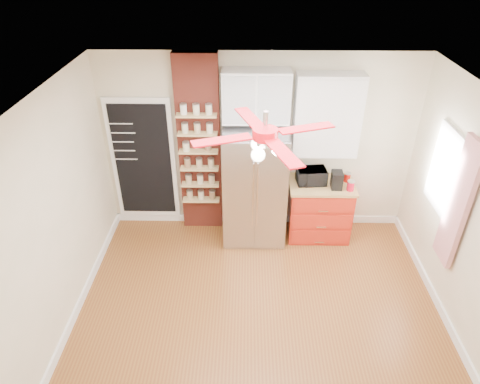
{
  "coord_description": "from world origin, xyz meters",
  "views": [
    {
      "loc": [
        -0.17,
        -3.63,
        4.06
      ],
      "look_at": [
        -0.25,
        0.9,
        1.23
      ],
      "focal_mm": 32.0,
      "sensor_mm": 36.0,
      "label": 1
    }
  ],
  "objects_px": {
    "fridge": "(255,186)",
    "red_cabinet": "(319,209)",
    "canister_left": "(351,186)",
    "pantry_jar_oats": "(186,147)",
    "ceiling_fan": "(265,135)",
    "toaster_oven": "(311,176)",
    "coffee_maker": "(337,180)"
  },
  "relations": [
    {
      "from": "fridge",
      "to": "red_cabinet",
      "type": "bearing_deg",
      "value": 2.95
    },
    {
      "from": "canister_left",
      "to": "pantry_jar_oats",
      "type": "relative_size",
      "value": 1.11
    },
    {
      "from": "ceiling_fan",
      "to": "canister_left",
      "type": "height_order",
      "value": "ceiling_fan"
    },
    {
      "from": "fridge",
      "to": "red_cabinet",
      "type": "xyz_separation_m",
      "value": [
        0.97,
        0.05,
        -0.42
      ]
    },
    {
      "from": "toaster_oven",
      "to": "pantry_jar_oats",
      "type": "xyz_separation_m",
      "value": [
        -1.78,
        0.06,
        0.42
      ]
    },
    {
      "from": "fridge",
      "to": "canister_left",
      "type": "relative_size",
      "value": 12.71
    },
    {
      "from": "pantry_jar_oats",
      "to": "ceiling_fan",
      "type": "bearing_deg",
      "value": -59.92
    },
    {
      "from": "ceiling_fan",
      "to": "pantry_jar_oats",
      "type": "bearing_deg",
      "value": 120.08
    },
    {
      "from": "coffee_maker",
      "to": "canister_left",
      "type": "relative_size",
      "value": 1.82
    },
    {
      "from": "toaster_oven",
      "to": "coffee_maker",
      "type": "distance_m",
      "value": 0.36
    },
    {
      "from": "fridge",
      "to": "ceiling_fan",
      "type": "relative_size",
      "value": 1.25
    },
    {
      "from": "fridge",
      "to": "toaster_oven",
      "type": "height_order",
      "value": "fridge"
    },
    {
      "from": "red_cabinet",
      "to": "ceiling_fan",
      "type": "distance_m",
      "value": 2.75
    },
    {
      "from": "pantry_jar_oats",
      "to": "red_cabinet",
      "type": "bearing_deg",
      "value": -2.35
    },
    {
      "from": "red_cabinet",
      "to": "toaster_oven",
      "type": "xyz_separation_m",
      "value": [
        -0.16,
        0.02,
        0.56
      ]
    },
    {
      "from": "fridge",
      "to": "canister_left",
      "type": "height_order",
      "value": "fridge"
    },
    {
      "from": "ceiling_fan",
      "to": "pantry_jar_oats",
      "type": "distance_m",
      "value": 2.26
    },
    {
      "from": "red_cabinet",
      "to": "coffee_maker",
      "type": "bearing_deg",
      "value": -30.33
    },
    {
      "from": "coffee_maker",
      "to": "red_cabinet",
      "type": "bearing_deg",
      "value": 151.79
    },
    {
      "from": "canister_left",
      "to": "pantry_jar_oats",
      "type": "distance_m",
      "value": 2.37
    },
    {
      "from": "fridge",
      "to": "ceiling_fan",
      "type": "distance_m",
      "value": 2.25
    },
    {
      "from": "fridge",
      "to": "ceiling_fan",
      "type": "height_order",
      "value": "ceiling_fan"
    },
    {
      "from": "canister_left",
      "to": "toaster_oven",
      "type": "bearing_deg",
      "value": 160.24
    },
    {
      "from": "canister_left",
      "to": "pantry_jar_oats",
      "type": "xyz_separation_m",
      "value": [
        -2.31,
        0.25,
        0.47
      ]
    },
    {
      "from": "fridge",
      "to": "canister_left",
      "type": "bearing_deg",
      "value": -5.29
    },
    {
      "from": "red_cabinet",
      "to": "pantry_jar_oats",
      "type": "distance_m",
      "value": 2.18
    },
    {
      "from": "ceiling_fan",
      "to": "fridge",
      "type": "bearing_deg",
      "value": 91.76
    },
    {
      "from": "fridge",
      "to": "toaster_oven",
      "type": "xyz_separation_m",
      "value": [
        0.81,
        0.07,
        0.14
      ]
    },
    {
      "from": "fridge",
      "to": "pantry_jar_oats",
      "type": "height_order",
      "value": "fridge"
    },
    {
      "from": "fridge",
      "to": "pantry_jar_oats",
      "type": "distance_m",
      "value": 1.13
    },
    {
      "from": "toaster_oven",
      "to": "coffee_maker",
      "type": "bearing_deg",
      "value": -26.07
    },
    {
      "from": "pantry_jar_oats",
      "to": "fridge",
      "type": "bearing_deg",
      "value": -7.61
    }
  ]
}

